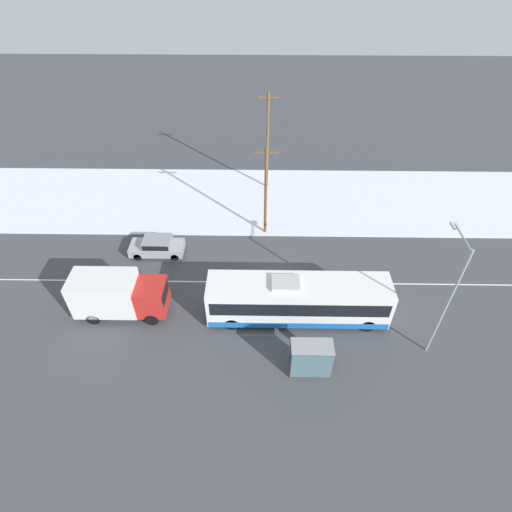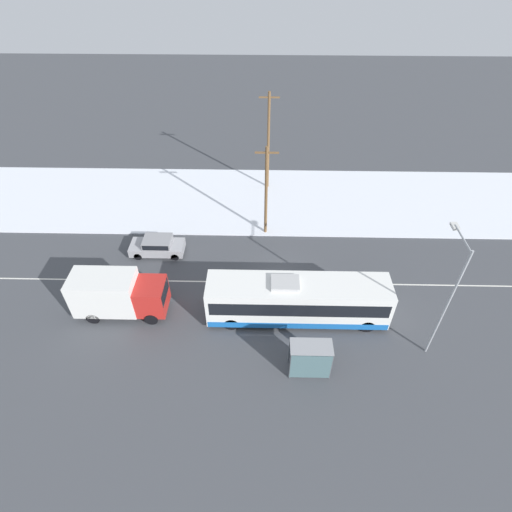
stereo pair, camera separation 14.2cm
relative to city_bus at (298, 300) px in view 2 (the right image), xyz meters
The scene contains 11 objects.
ground_plane 3.72m from the city_bus, 106.67° to the left, with size 120.00×120.00×0.00m, color #424449.
snow_lot 14.39m from the city_bus, 93.84° to the left, with size 80.00×11.03×0.12m.
lane_marking_center 3.72m from the city_bus, 106.67° to the left, with size 60.00×0.12×0.00m.
city_bus is the anchor object (origin of this frame).
box_truck 11.99m from the city_bus, behind, with size 6.13×2.30×3.23m.
sedan_car 12.52m from the city_bus, 149.31° to the left, with size 4.24×1.80×1.47m.
pedestrian_at_stop 3.51m from the city_bus, 70.70° to the right, with size 0.66×0.29×1.83m.
bus_shelter 4.50m from the city_bus, 83.48° to the right, with size 2.44×1.20×2.40m.
streetlamp 9.06m from the city_bus, 15.17° to the right, with size 0.36×2.67×8.35m.
utility_pole_roadside 9.82m from the city_bus, 103.04° to the left, with size 1.80×0.24×7.97m.
utility_pole_snowlot 17.02m from the city_bus, 96.78° to the left, with size 1.80×0.24×9.36m.
Camera 2 is at (-1.39, -21.02, 21.19)m, focal length 28.00 mm.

